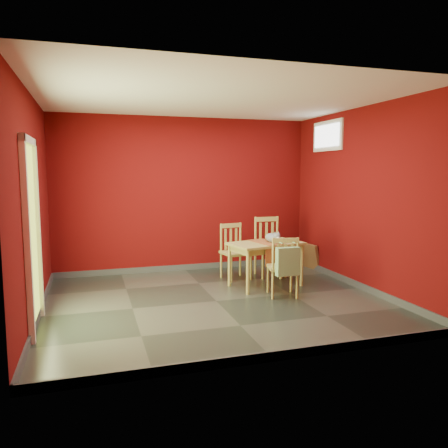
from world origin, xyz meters
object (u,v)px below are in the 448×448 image
object	(u,v)px
dining_table	(266,248)
tote_bag	(288,261)
chair_far_right	(269,246)
chair_near	(283,266)
cat	(272,236)
picture_frame	(310,256)
chair_far_left	(235,251)

from	to	relation	value
dining_table	tote_bag	distance (m)	0.80
dining_table	chair_far_right	size ratio (longest dim) A/B	1.21
chair_near	cat	bearing A→B (deg)	82.39
cat	chair_near	bearing A→B (deg)	-94.17
dining_table	picture_frame	world-z (taller)	dining_table
chair_far_left	chair_far_right	xyz separation A→B (m)	(0.63, 0.03, 0.04)
dining_table	tote_bag	size ratio (longest dim) A/B	2.63
tote_bag	picture_frame	world-z (taller)	tote_bag
chair_near	picture_frame	distance (m)	1.94
chair_far_right	picture_frame	bearing A→B (deg)	15.80
tote_bag	picture_frame	distance (m)	2.13
dining_table	chair_far_right	bearing A→B (deg)	62.71
tote_bag	picture_frame	xyz separation A→B (m)	(1.25, 1.70, -0.32)
dining_table	picture_frame	xyz separation A→B (m)	(1.24, 0.90, -0.37)
dining_table	chair_far_right	distance (m)	0.73
dining_table	picture_frame	distance (m)	1.58
picture_frame	cat	bearing A→B (deg)	-141.05
tote_bag	cat	size ratio (longest dim) A/B	1.17
chair_near	tote_bag	size ratio (longest dim) A/B	1.88
chair_far_left	tote_bag	bearing A→B (deg)	-78.50
chair_far_left	chair_far_right	size ratio (longest dim) A/B	0.91
chair_far_right	cat	xyz separation A→B (m)	(-0.24, -0.67, 0.27)
dining_table	picture_frame	size ratio (longest dim) A/B	2.52
tote_bag	cat	world-z (taller)	cat
chair_near	cat	world-z (taller)	cat
picture_frame	dining_table	bearing A→B (deg)	-144.01
chair_near	picture_frame	xyz separation A→B (m)	(1.22, 1.49, -0.21)
tote_bag	chair_near	bearing A→B (deg)	82.56
chair_far_left	dining_table	bearing A→B (deg)	-64.40
picture_frame	chair_near	bearing A→B (deg)	-129.37
dining_table	cat	bearing A→B (deg)	-15.20
dining_table	chair_near	world-z (taller)	chair_near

